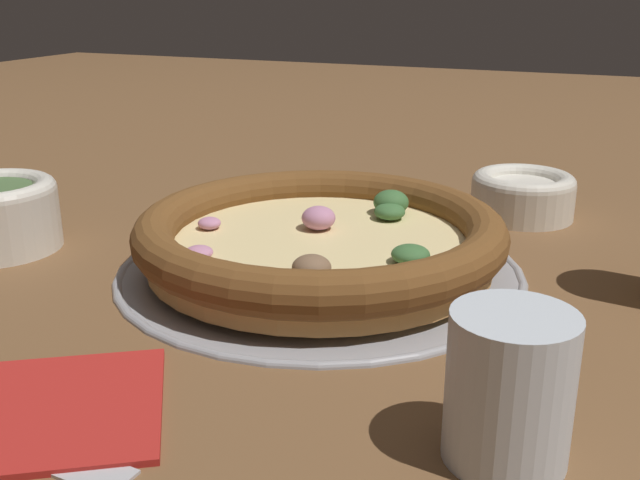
{
  "coord_description": "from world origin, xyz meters",
  "views": [
    {
      "loc": [
        0.52,
        0.22,
        0.22
      ],
      "look_at": [
        0.0,
        0.0,
        0.03
      ],
      "focal_mm": 42.0,
      "sensor_mm": 36.0,
      "label": 1
    }
  ],
  "objects_px": {
    "pizza_tray": "(320,267)",
    "pizza": "(320,237)",
    "drinking_cup": "(509,388)",
    "napkin": "(65,405)",
    "bowl_near": "(523,194)"
  },
  "relations": [
    {
      "from": "pizza_tray",
      "to": "pizza",
      "type": "xyz_separation_m",
      "value": [
        -0.0,
        0.0,
        0.03
      ]
    },
    {
      "from": "pizza_tray",
      "to": "drinking_cup",
      "type": "bearing_deg",
      "value": 42.74
    },
    {
      "from": "napkin",
      "to": "drinking_cup",
      "type": "bearing_deg",
      "value": 102.79
    },
    {
      "from": "drinking_cup",
      "to": "bowl_near",
      "type": "bearing_deg",
      "value": -172.59
    },
    {
      "from": "pizza",
      "to": "bowl_near",
      "type": "relative_size",
      "value": 2.94
    },
    {
      "from": "pizza_tray",
      "to": "bowl_near",
      "type": "xyz_separation_m",
      "value": [
        -0.22,
        0.13,
        0.02
      ]
    },
    {
      "from": "drinking_cup",
      "to": "pizza",
      "type": "bearing_deg",
      "value": -137.34
    },
    {
      "from": "pizza_tray",
      "to": "drinking_cup",
      "type": "xyz_separation_m",
      "value": [
        0.2,
        0.18,
        0.04
      ]
    },
    {
      "from": "drinking_cup",
      "to": "pizza_tray",
      "type": "bearing_deg",
      "value": -137.26
    },
    {
      "from": "pizza_tray",
      "to": "bowl_near",
      "type": "relative_size",
      "value": 3.26
    },
    {
      "from": "drinking_cup",
      "to": "napkin",
      "type": "distance_m",
      "value": 0.24
    },
    {
      "from": "pizza",
      "to": "napkin",
      "type": "height_order",
      "value": "pizza"
    },
    {
      "from": "pizza_tray",
      "to": "drinking_cup",
      "type": "distance_m",
      "value": 0.27
    },
    {
      "from": "bowl_near",
      "to": "napkin",
      "type": "relative_size",
      "value": 0.65
    },
    {
      "from": "pizza_tray",
      "to": "napkin",
      "type": "height_order",
      "value": "same"
    }
  ]
}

